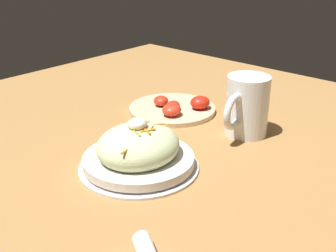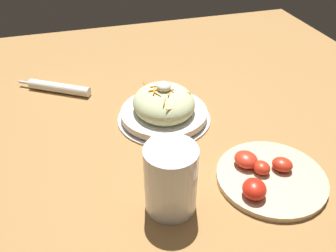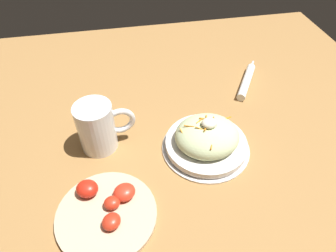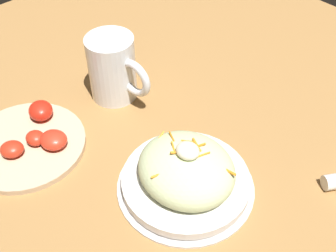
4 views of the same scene
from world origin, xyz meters
The scene contains 4 objects.
ground_plane centered at (0.00, 0.00, 0.00)m, with size 1.43×1.43×0.00m, color #9E703D.
salad_plate centered at (0.06, 0.00, 0.03)m, with size 0.23×0.23×0.10m.
beer_mug centered at (-0.21, 0.06, 0.06)m, with size 0.15×0.09×0.13m.
tomato_plate centered at (-0.20, -0.14, 0.01)m, with size 0.22×0.22×0.04m.
Camera 4 is at (0.35, -0.32, 0.57)m, focal length 45.33 mm.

